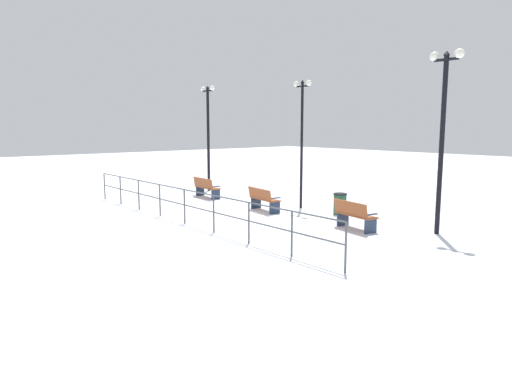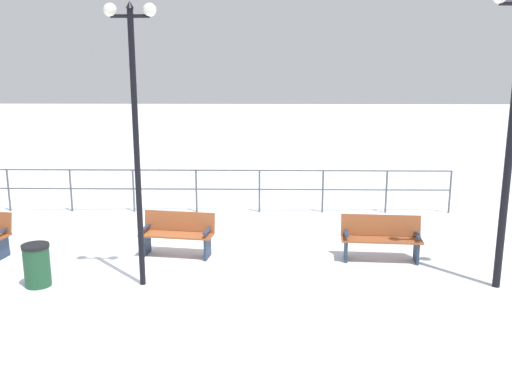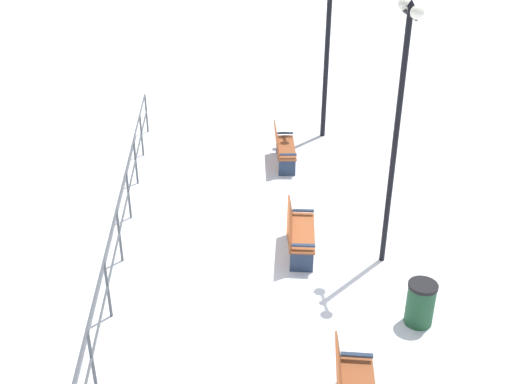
# 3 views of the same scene
# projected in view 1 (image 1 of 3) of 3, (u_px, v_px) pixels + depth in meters

# --- Properties ---
(ground_plane) EXTENTS (80.00, 80.00, 0.00)m
(ground_plane) POSITION_uv_depth(u_px,v_px,m) (267.00, 211.00, 17.42)
(ground_plane) COLOR white
(ground_plane) RESTS_ON ground
(bench_nearest) EXTENTS (0.81, 1.52, 0.91)m
(bench_nearest) POSITION_uv_depth(u_px,v_px,m) (354.00, 215.00, 14.17)
(bench_nearest) COLOR brown
(bench_nearest) RESTS_ON ground
(bench_second) EXTENTS (0.76, 1.57, 0.89)m
(bench_second) POSITION_uv_depth(u_px,v_px,m) (263.00, 199.00, 17.25)
(bench_second) COLOR brown
(bench_second) RESTS_ON ground
(bench_third) EXTENTS (0.64, 1.64, 0.90)m
(bench_third) POSITION_uv_depth(u_px,v_px,m) (206.00, 187.00, 20.54)
(bench_third) COLOR brown
(bench_third) RESTS_ON ground
(lamppost_near) EXTENTS (0.28, 1.01, 5.31)m
(lamppost_near) POSITION_uv_depth(u_px,v_px,m) (443.00, 117.00, 13.24)
(lamppost_near) COLOR black
(lamppost_near) RESTS_ON ground
(lamppost_middle) EXTENTS (0.22, 0.87, 4.91)m
(lamppost_middle) POSITION_uv_depth(u_px,v_px,m) (302.00, 125.00, 17.57)
(lamppost_middle) COLOR black
(lamppost_middle) RESTS_ON ground
(lamppost_far) EXTENTS (0.23, 1.04, 5.11)m
(lamppost_far) POSITION_uv_depth(u_px,v_px,m) (208.00, 126.00, 22.41)
(lamppost_far) COLOR black
(lamppost_far) RESTS_ON ground
(waterfront_railing) EXTENTS (0.05, 13.42, 1.15)m
(waterfront_railing) POSITION_uv_depth(u_px,v_px,m) (184.00, 201.00, 15.02)
(waterfront_railing) COLOR #4C5156
(waterfront_railing) RESTS_ON ground
(trash_bin) EXTENTS (0.48, 0.48, 0.78)m
(trash_bin) POSITION_uv_depth(u_px,v_px,m) (340.00, 204.00, 16.62)
(trash_bin) COLOR #1E4C2D
(trash_bin) RESTS_ON ground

